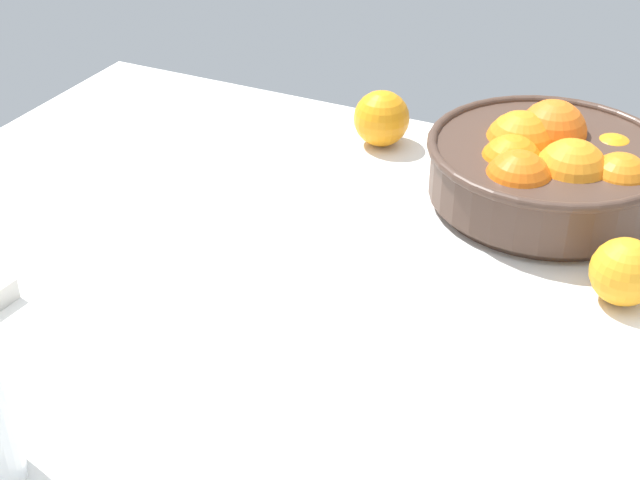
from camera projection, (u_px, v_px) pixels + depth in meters
ground_plane at (288, 316)px, 95.90cm from camera, size 110.35×93.89×3.00cm
fruit_bowl at (549, 169)px, 109.30cm from camera, size 28.81×28.81×11.40cm
loose_orange_0 at (382, 118)px, 123.94cm from camera, size 7.46×7.46×7.46cm
loose_orange_3 at (624, 272)px, 93.81cm from camera, size 7.02×7.02×7.02cm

